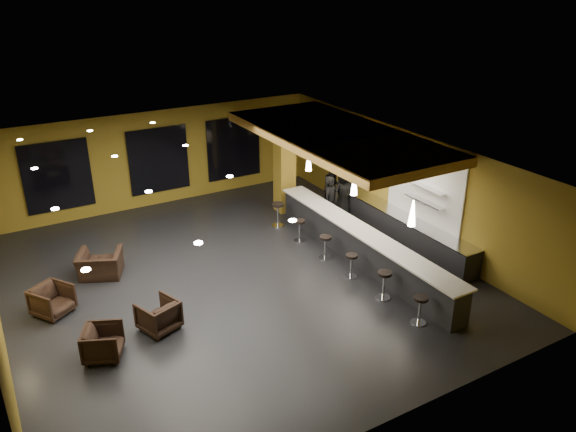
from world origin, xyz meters
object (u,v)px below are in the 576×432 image
armchair_d (100,264)px  bar_stool_2 (351,263)px  armchair_b (158,315)px  bar_stool_3 (325,244)px  pendant_1 (354,184)px  armchair_a (103,343)px  staff_a (331,201)px  bar_stool_1 (384,281)px  column (284,164)px  armchair_c (52,300)px  pendant_0 (412,213)px  pendant_2 (309,160)px  bar_stool_4 (300,228)px  staff_b (333,188)px  bar_stool_0 (420,306)px  prep_counter (402,229)px  bar_counter (361,247)px  bar_stool_5 (278,212)px  staff_c (344,193)px

armchair_d → bar_stool_2: size_ratio=1.66×
armchair_b → bar_stool_3: 5.62m
pendant_1 → armchair_a: bearing=-171.0°
staff_a → bar_stool_2: 3.56m
pendant_1 → bar_stool_1: size_ratio=0.89×
column → bar_stool_1: column is taller
armchair_c → armchair_d: armchair_c is taller
pendant_0 → pendant_2: same height
bar_stool_1 → bar_stool_4: 4.07m
armchair_d → bar_stool_1: bar_stool_1 is taller
pendant_1 → bar_stool_2: (-0.78, -1.08, -1.89)m
staff_b → bar_stool_1: 5.97m
column → bar_stool_1: (-0.70, -6.52, -1.24)m
armchair_b → bar_stool_0: 6.38m
prep_counter → staff_b: size_ratio=3.29×
bar_counter → bar_stool_1: size_ratio=10.13×
bar_counter → bar_stool_5: (-0.89, 3.51, 0.03)m
prep_counter → armchair_c: size_ratio=6.96×
bar_counter → bar_stool_1: bearing=-109.9°
staff_a → bar_stool_0: size_ratio=2.35×
bar_stool_5 → pendant_2: bearing=-29.6°
armchair_c → bar_stool_5: bar_stool_5 is taller
armchair_c → bar_stool_4: 7.60m
armchair_c → bar_stool_3: size_ratio=1.17×
armchair_d → pendant_0: bearing=168.4°
pendant_0 → prep_counter: bearing=51.3°
column → pendant_2: size_ratio=5.00×
staff_c → column: bearing=130.9°
prep_counter → column: (-2.00, 4.10, 1.32)m
staff_c → armchair_a: size_ratio=2.15×
staff_b → bar_stool_5: bearing=-165.1°
column → prep_counter: bearing=-64.0°
staff_b → armchair_c: staff_b is taller
prep_counter → armchair_d: (-8.93, 2.53, -0.05)m
pendant_0 → pendant_2: size_ratio=1.00×
pendant_0 → bar_stool_0: 2.36m
bar_counter → bar_stool_2: bearing=-143.4°
prep_counter → bar_stool_0: 4.63m
staff_b → bar_stool_1: (-2.15, -5.55, -0.41)m
pendant_1 → staff_c: (1.46, 2.50, -1.45)m
bar_stool_4 → armchair_c: bearing=-176.5°
bar_stool_4 → bar_stool_5: bearing=91.9°
pendant_2 → bar_stool_4: 2.23m
armchair_a → staff_b: bearing=-40.4°
pendant_1 → staff_b: size_ratio=0.38×
staff_c → armchair_c: staff_c is taller
column → bar_stool_0: 8.01m
bar_stool_0 → bar_stool_2: bearing=92.1°
pendant_2 → armchair_d: (-6.93, 0.03, -1.97)m
bar_stool_5 → column: bearing=50.9°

